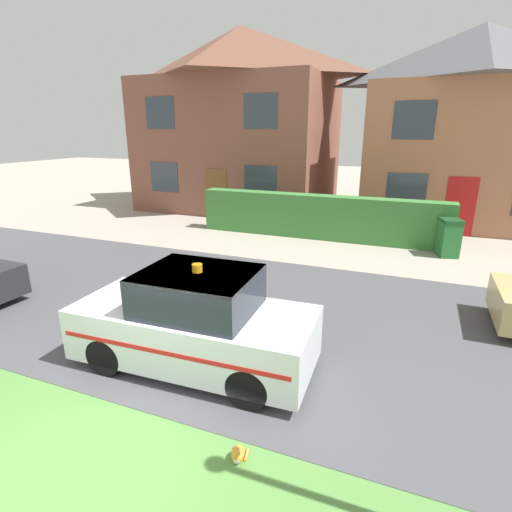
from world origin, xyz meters
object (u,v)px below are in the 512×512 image
at_px(police_car, 195,323).
at_px(house_left, 241,119).
at_px(house_right, 471,127).
at_px(cat, 238,454).
at_px(wheelie_bin, 449,238).

xyz_separation_m(police_car, house_left, (-5.15, 13.54, 3.39)).
bearing_deg(police_car, house_right, -111.57).
relative_size(cat, house_left, 0.04).
bearing_deg(cat, house_right, 155.56).
bearing_deg(house_left, wheelie_bin, -31.14).
xyz_separation_m(house_right, wheelie_bin, (-0.65, -5.44, -3.20)).
distance_m(police_car, wheelie_bin, 8.95).
distance_m(cat, house_left, 16.97).
height_order(cat, house_right, house_right).
height_order(police_car, wheelie_bin, police_car).
height_order(police_car, house_left, house_left).
bearing_deg(wheelie_bin, cat, -122.84).
height_order(police_car, cat, police_car).
bearing_deg(wheelie_bin, house_right, 65.85).
bearing_deg(cat, wheelie_bin, 152.47).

